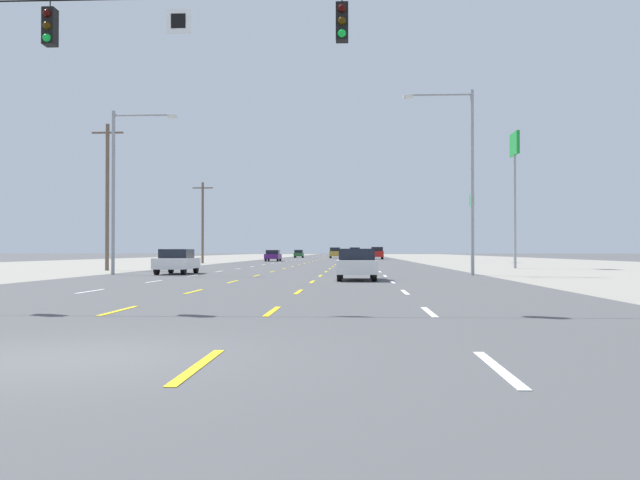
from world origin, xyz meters
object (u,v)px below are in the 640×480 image
object	(u,v)px
suv_center_turn_farther	(335,253)
pole_sign_right_row_1	(515,163)
sedan_inner_right_nearest	(357,264)
pole_sign_right_row_2	(472,211)
streetlight_left_row_0	(120,180)
sedan_far_left_mid	(273,255)
sedan_far_left_near	(177,261)
suv_far_right_midfar	(377,253)
suv_inner_right_far	(355,253)
streetlight_right_row_0	(466,169)
hatchback_far_left_farthest	(299,254)

from	to	relation	value
suv_center_turn_farther	pole_sign_right_row_1	xyz separation A→B (m)	(16.08, -75.61, 7.15)
sedan_inner_right_nearest	pole_sign_right_row_2	world-z (taller)	pole_sign_right_row_2
pole_sign_right_row_2	streetlight_left_row_0	bearing A→B (deg)	-121.49
sedan_inner_right_nearest	sedan_far_left_mid	distance (m)	59.28
sedan_inner_right_nearest	sedan_far_left_near	bearing A→B (deg)	142.40
suv_far_right_midfar	sedan_far_left_mid	bearing A→B (deg)	-121.72
sedan_far_left_near	suv_far_right_midfar	bearing A→B (deg)	79.13
streetlight_left_row_0	sedan_far_left_near	bearing A→B (deg)	25.27
suv_far_right_midfar	suv_center_turn_farther	xyz separation A→B (m)	(-7.23, 16.99, 0.00)
sedan_inner_right_nearest	suv_inner_right_far	distance (m)	97.22
suv_center_turn_farther	sedan_inner_right_nearest	bearing A→B (deg)	-87.85
suv_far_right_midfar	streetlight_right_row_0	world-z (taller)	streetlight_right_row_0
pole_sign_right_row_2	suv_center_turn_farther	bearing A→B (deg)	110.35
suv_center_turn_farther	streetlight_left_row_0	distance (m)	92.21
pole_sign_right_row_1	streetlight_left_row_0	bearing A→B (deg)	-148.29
suv_center_turn_farther	pole_sign_right_row_1	distance (m)	77.63
suv_far_right_midfar	suv_inner_right_far	bearing A→B (deg)	102.61
sedan_far_left_mid	streetlight_right_row_0	xyz separation A→B (m)	(16.75, -51.62, 5.17)
suv_center_turn_farther	pole_sign_right_row_2	size ratio (longest dim) A/B	0.61
streetlight_left_row_0	streetlight_right_row_0	bearing A→B (deg)	0.00
sedan_far_left_near	sedan_far_left_mid	xyz separation A→B (m)	(-0.15, 50.22, 0.00)
sedan_inner_right_nearest	hatchback_far_left_farthest	xyz separation A→B (m)	(-10.87, 103.54, 0.03)
hatchback_far_left_farthest	streetlight_right_row_0	size ratio (longest dim) A/B	0.38
sedan_inner_right_nearest	hatchback_far_left_farthest	bearing A→B (deg)	95.99
suv_inner_right_far	pole_sign_right_row_2	distance (m)	48.32
pole_sign_right_row_2	hatchback_far_left_farthest	bearing A→B (deg)	115.21
suv_far_right_midfar	streetlight_left_row_0	xyz separation A→B (m)	(-17.02, -74.60, 4.37)
sedan_far_left_near	hatchback_far_left_farthest	bearing A→B (deg)	90.22
suv_far_right_midfar	pole_sign_right_row_1	size ratio (longest dim) A/B	0.46
suv_inner_right_far	pole_sign_right_row_2	world-z (taller)	pole_sign_right_row_2
sedan_far_left_near	pole_sign_right_row_1	bearing A→B (deg)	32.49
sedan_inner_right_nearest	sedan_far_left_near	distance (m)	13.27
suv_far_right_midfar	hatchback_far_left_farthest	world-z (taller)	suv_far_right_midfar
sedan_far_left_mid	pole_sign_right_row_1	world-z (taller)	pole_sign_right_row_1
suv_center_turn_farther	suv_far_right_midfar	bearing A→B (deg)	-66.93
suv_inner_right_far	streetlight_right_row_0	xyz separation A→B (m)	(6.11, -90.52, 4.90)
sedan_far_left_near	streetlight_left_row_0	bearing A→B (deg)	-154.73
sedan_far_left_near	suv_inner_right_far	bearing A→B (deg)	83.29
sedan_far_left_mid	suv_center_turn_farther	size ratio (longest dim) A/B	0.92
sedan_inner_right_nearest	suv_center_turn_farther	bearing A→B (deg)	92.15
sedan_far_left_near	suv_inner_right_far	xyz separation A→B (m)	(10.49, 89.12, 0.27)
suv_inner_right_far	streetlight_left_row_0	distance (m)	91.62
sedan_inner_right_nearest	hatchback_far_left_farthest	world-z (taller)	hatchback_far_left_farthest
sedan_far_left_near	pole_sign_right_row_1	xyz separation A→B (m)	(22.89, 14.58, 7.42)
streetlight_right_row_0	pole_sign_right_row_1	bearing A→B (deg)	68.51
sedan_inner_right_nearest	streetlight_right_row_0	bearing A→B (deg)	47.72
streetlight_left_row_0	pole_sign_right_row_1	bearing A→B (deg)	31.71
sedan_inner_right_nearest	suv_far_right_midfar	size ratio (longest dim) A/B	0.92
streetlight_left_row_0	sedan_inner_right_nearest	bearing A→B (deg)	-26.41
pole_sign_right_row_1	sedan_inner_right_nearest	bearing A→B (deg)	-118.63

